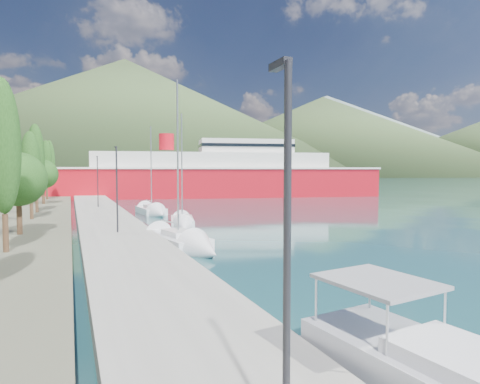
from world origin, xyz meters
name	(u,v)px	position (x,y,z in m)	size (l,w,h in m)	color
ground	(111,186)	(0.00, 120.00, 0.00)	(1400.00, 1400.00, 0.00)	#1B454A
quay	(105,220)	(-9.00, 26.00, 0.40)	(5.00, 88.00, 0.80)	gray
hills_far	(172,125)	(138.59, 618.73, 77.39)	(1480.00, 900.00, 180.00)	slate
hills_near	(190,126)	(98.04, 372.50, 49.18)	(1010.00, 520.00, 115.00)	#384D29
tree_row	(35,167)	(-15.32, 32.06, 5.48)	(3.83, 64.06, 9.78)	#47301E
lamp_posts	(118,186)	(-9.00, 14.02, 4.08)	(0.15, 45.72, 6.06)	#2D2D33
sailboat_near	(190,246)	(-5.01, 10.49, 0.32)	(4.15, 8.79, 12.16)	silver
sailboat_mid	(183,224)	(-2.71, 20.86, 0.28)	(3.76, 8.07, 11.23)	silver
sailboat_far	(155,212)	(-3.06, 31.88, 0.32)	(3.05, 7.85, 11.29)	silver
ferry	(214,177)	(14.17, 60.65, 3.90)	(65.93, 27.48, 12.81)	red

